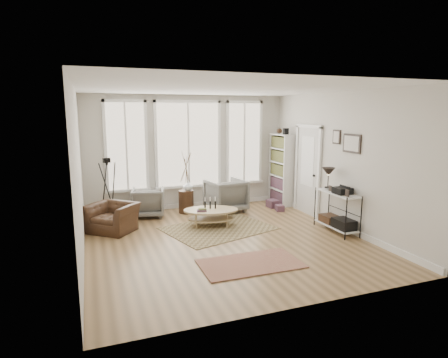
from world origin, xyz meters
name	(u,v)px	position (x,y,z in m)	size (l,w,h in m)	color
room	(225,168)	(0.02, 0.03, 1.43)	(5.50, 5.54, 2.90)	#957247
bay_window	(188,146)	(0.00, 2.71, 1.61)	(4.14, 0.12, 2.24)	tan
door	(308,168)	(2.57, 1.15, 1.12)	(0.09, 1.06, 2.22)	silver
bookcase	(281,169)	(2.44, 2.23, 0.96)	(0.31, 0.85, 2.06)	white
low_shelf	(337,208)	(2.38, -0.30, 0.51)	(0.38, 1.08, 1.30)	white
wall_art	(348,142)	(2.58, -0.27, 1.88)	(0.04, 0.88, 0.44)	black
rug_main	(219,228)	(0.12, 0.71, 0.01)	(2.15, 1.61, 0.01)	brown
rug_runner	(250,263)	(-0.02, -1.27, 0.01)	(1.66, 0.92, 0.01)	maroon
coffee_table	(211,213)	(0.02, 0.96, 0.29)	(1.32, 0.99, 0.55)	tan
armchair_left	(148,202)	(-1.15, 2.21, 0.35)	(0.74, 0.76, 0.69)	slate
armchair_right	(226,195)	(0.76, 2.02, 0.41)	(0.87, 0.90, 0.81)	slate
side_table	(186,183)	(-0.21, 2.22, 0.75)	(0.37, 0.37, 1.57)	#3B2315
vase	(188,186)	(-0.16, 2.20, 0.68)	(0.23, 0.23, 0.24)	silver
accent_chair	(113,217)	(-2.02, 1.32, 0.30)	(0.91, 0.79, 0.59)	#3B2315
tripod_camera	(108,193)	(-2.05, 2.00, 0.68)	(0.52, 0.52, 1.47)	black
book_stack_near	(273,204)	(2.05, 1.94, 0.10)	(0.25, 0.31, 0.20)	maroon
book_stack_far	(280,208)	(2.05, 1.55, 0.08)	(0.19, 0.24, 0.15)	maroon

